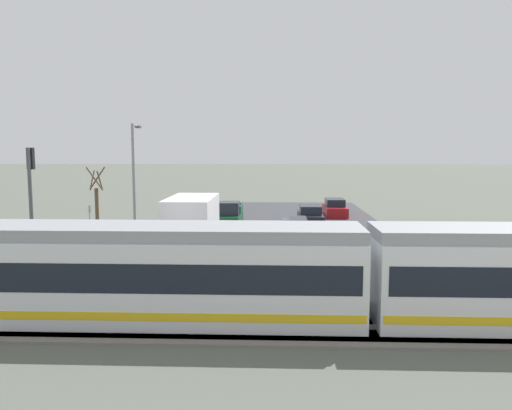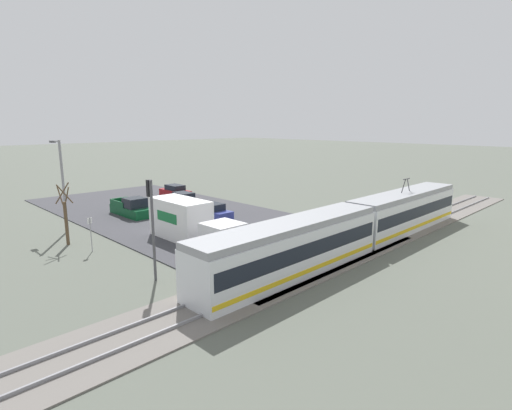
# 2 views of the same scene
# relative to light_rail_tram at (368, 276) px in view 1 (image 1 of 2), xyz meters

# --- Properties ---
(ground_plane) EXTENTS (320.00, 320.00, 0.00)m
(ground_plane) POSITION_rel_light_rail_tram_xyz_m (3.40, -17.90, -1.65)
(ground_plane) COLOR #565B51
(road_surface) EXTENTS (17.16, 39.43, 0.08)m
(road_surface) POSITION_rel_light_rail_tram_xyz_m (3.40, -17.90, -1.61)
(road_surface) COLOR #38383D
(road_surface) RESTS_ON ground
(rail_bed) EXTENTS (65.67, 4.40, 0.22)m
(rail_bed) POSITION_rel_light_rail_tram_xyz_m (3.40, -0.00, -1.60)
(rail_bed) COLOR slate
(rail_bed) RESTS_ON ground
(light_rail_tram) EXTENTS (29.33, 2.80, 4.36)m
(light_rail_tram) POSITION_rel_light_rail_tram_xyz_m (0.00, 0.00, 0.00)
(light_rail_tram) COLOR silver
(light_rail_tram) RESTS_ON ground
(box_truck) EXTENTS (2.51, 9.16, 3.10)m
(box_truck) POSITION_rel_light_rail_tram_xyz_m (7.76, -9.93, -0.14)
(box_truck) COLOR silver
(box_truck) RESTS_ON ground
(pickup_truck) EXTENTS (2.00, 5.43, 1.83)m
(pickup_truck) POSITION_rel_light_rail_tram_xyz_m (6.70, -21.25, -0.88)
(pickup_truck) COLOR #0C4723
(pickup_truck) RESTS_ON ground
(sedan_car_0) EXTENTS (1.82, 4.21, 1.49)m
(sedan_car_0) POSITION_rel_light_rail_tram_xyz_m (0.41, -21.48, -0.95)
(sedan_car_0) COLOR black
(sedan_car_0) RESTS_ON ground
(sedan_car_1) EXTENTS (1.81, 4.60, 1.47)m
(sedan_car_1) POSITION_rel_light_rail_tram_xyz_m (-2.09, -26.99, -0.96)
(sedan_car_1) COLOR maroon
(sedan_car_1) RESTS_ON ground
(sedan_car_2) EXTENTS (1.79, 4.22, 1.48)m
(sedan_car_2) POSITION_rel_light_rail_tram_xyz_m (1.90, -14.57, -0.95)
(sedan_car_2) COLOR navy
(sedan_car_2) RESTS_ON ground
(traffic_light_pole) EXTENTS (0.28, 0.47, 5.91)m
(traffic_light_pole) POSITION_rel_light_rail_tram_xyz_m (13.78, -5.00, 2.14)
(traffic_light_pole) COLOR #47474C
(traffic_light_pole) RESTS_ON ground
(street_tree) EXTENTS (1.11, 0.92, 4.70)m
(street_tree) POSITION_rel_light_rail_tram_xyz_m (14.82, -15.78, 0.49)
(street_tree) COLOR brown
(street_tree) RESTS_ON ground
(street_lamp_near_crossing) EXTENTS (0.36, 1.95, 7.69)m
(street_lamp_near_crossing) POSITION_rel_light_rail_tram_xyz_m (13.45, -19.92, 2.81)
(street_lamp_near_crossing) COLOR gray
(street_lamp_near_crossing) RESTS_ON ground
(no_parking_sign) EXTENTS (0.32, 0.08, 2.49)m
(no_parking_sign) POSITION_rel_light_rail_tram_xyz_m (14.21, -12.86, -0.14)
(no_parking_sign) COLOR gray
(no_parking_sign) RESTS_ON ground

